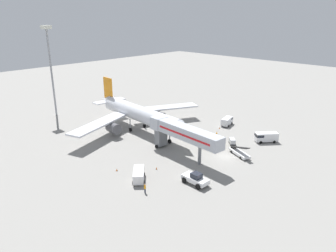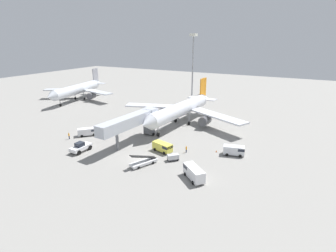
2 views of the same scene
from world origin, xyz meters
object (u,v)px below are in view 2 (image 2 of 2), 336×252
at_px(service_van_outer_right, 234,150).
at_px(service_van_mid_center, 163,147).
at_px(jet_bridge, 133,122).
at_px(ground_crew_worker_foreground, 186,149).
at_px(safety_cone_charlie, 216,151).
at_px(belt_loader_truck, 143,162).
at_px(pushback_tug, 81,147).
at_px(ground_crew_worker_midground, 69,136).
at_px(safety_cone_bravo, 105,137).
at_px(apron_light_mast, 193,56).
at_px(baggage_cart_mid_left, 173,157).
at_px(service_van_far_center, 88,131).
at_px(safety_cone_alpha, 101,128).
at_px(airplane_background, 78,89).
at_px(airplane_at_gate, 182,109).
at_px(service_van_near_center, 194,172).

bearing_deg(service_van_outer_right, service_van_mid_center, -158.76).
xyz_separation_m(jet_bridge, ground_crew_worker_foreground, (14.49, 0.59, -4.68)).
relative_size(jet_bridge, safety_cone_charlie, 40.66).
bearing_deg(belt_loader_truck, pushback_tug, -176.50).
bearing_deg(ground_crew_worker_midground, safety_cone_bravo, 33.44).
xyz_separation_m(ground_crew_worker_foreground, apron_light_mast, (-19.08, 47.63, 17.68)).
distance_m(service_van_outer_right, baggage_cart_mid_left, 14.23).
relative_size(jet_bridge, pushback_tug, 3.81).
bearing_deg(service_van_far_center, apron_light_mast, 79.57).
relative_size(ground_crew_worker_midground, safety_cone_bravo, 3.57).
xyz_separation_m(safety_cone_alpha, airplane_background, (-33.90, 24.43, 4.38)).
height_order(baggage_cart_mid_left, safety_cone_bravo, baggage_cart_mid_left).
bearing_deg(airplane_at_gate, safety_cone_charlie, -43.48).
bearing_deg(safety_cone_charlie, safety_cone_alpha, 179.66).
bearing_deg(service_van_mid_center, safety_cone_charlie, 26.47).
bearing_deg(belt_loader_truck, service_van_mid_center, 88.48).
height_order(belt_loader_truck, ground_crew_worker_midground, belt_loader_truck).
height_order(service_van_far_center, safety_cone_charlie, service_van_far_center).
bearing_deg(service_van_far_center, ground_crew_worker_foreground, 4.60).
height_order(ground_crew_worker_midground, apron_light_mast, apron_light_mast).
bearing_deg(ground_crew_worker_foreground, safety_cone_alpha, 172.85).
bearing_deg(service_van_near_center, apron_light_mast, 113.53).
relative_size(baggage_cart_mid_left, safety_cone_bravo, 5.16).
xyz_separation_m(airplane_at_gate, airplane_background, (-52.83, 9.23, -0.06)).
bearing_deg(belt_loader_truck, apron_light_mast, 103.47).
distance_m(safety_cone_charlie, apron_light_mast, 54.07).
xyz_separation_m(jet_bridge, safety_cone_charlie, (20.62, 4.02, -5.30)).
height_order(pushback_tug, ground_crew_worker_midground, pushback_tug).
bearing_deg(safety_cone_charlie, airplane_at_gate, 136.52).
distance_m(jet_bridge, safety_cone_charlie, 21.67).
bearing_deg(service_van_far_center, baggage_cart_mid_left, -6.08).
relative_size(ground_crew_worker_midground, safety_cone_alpha, 3.36).
bearing_deg(safety_cone_charlie, airplane_background, 160.37).
distance_m(belt_loader_truck, airplane_background, 69.29).
height_order(airplane_at_gate, ground_crew_worker_midground, airplane_at_gate).
bearing_deg(safety_cone_alpha, airplane_background, 144.22).
bearing_deg(service_van_mid_center, airplane_background, 152.46).
bearing_deg(safety_cone_charlie, belt_loader_truck, -130.07).
distance_m(ground_crew_worker_midground, safety_cone_charlie, 38.23).
distance_m(pushback_tug, service_van_outer_right, 35.52).
distance_m(service_van_outer_right, service_van_far_center, 38.96).
height_order(service_van_outer_right, apron_light_mast, apron_light_mast).
bearing_deg(jet_bridge, belt_loader_truck, -45.80).
distance_m(belt_loader_truck, ground_crew_worker_foreground, 11.37).
relative_size(service_van_mid_center, safety_cone_charlie, 10.58).
height_order(safety_cone_alpha, safety_cone_bravo, safety_cone_alpha).
relative_size(service_van_near_center, airplane_background, 0.15).
bearing_deg(service_van_near_center, safety_cone_charlie, 90.12).
distance_m(service_van_far_center, safety_cone_charlie, 34.88).
height_order(safety_cone_alpha, airplane_background, airplane_background).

